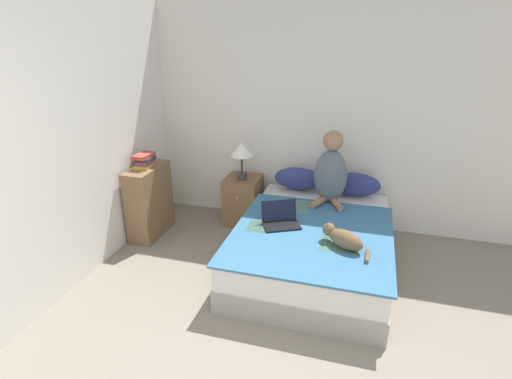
{
  "coord_description": "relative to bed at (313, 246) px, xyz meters",
  "views": [
    {
      "loc": [
        0.4,
        -1.09,
        2.25
      ],
      "look_at": [
        -0.56,
        2.25,
        0.82
      ],
      "focal_mm": 28.0,
      "sensor_mm": 36.0,
      "label": 1
    }
  ],
  "objects": [
    {
      "name": "pillow_near",
      "position": [
        -0.32,
        0.84,
        0.37
      ],
      "size": [
        0.57,
        0.22,
        0.26
      ],
      "color": "navy",
      "rests_on": "bed"
    },
    {
      "name": "bookshelf",
      "position": [
        -1.9,
        0.18,
        0.17
      ],
      "size": [
        0.27,
        0.62,
        0.81
      ],
      "color": "brown",
      "rests_on": "ground_plane"
    },
    {
      "name": "wall_side",
      "position": [
        -2.09,
        -0.68,
        1.04
      ],
      "size": [
        0.05,
        4.4,
        2.55
      ],
      "color": "silver",
      "rests_on": "ground_plane"
    },
    {
      "name": "laptop_open",
      "position": [
        -0.32,
        -0.1,
        0.29
      ],
      "size": [
        0.42,
        0.38,
        0.22
      ],
      "rotation": [
        0.0,
        0.0,
        0.47
      ],
      "color": "black",
      "rests_on": "bed"
    },
    {
      "name": "cat_tabby",
      "position": [
        0.29,
        -0.35,
        0.32
      ],
      "size": [
        0.42,
        0.36,
        0.18
      ],
      "rotation": [
        0.0,
        0.0,
        2.58
      ],
      "color": "brown",
      "rests_on": "bed"
    },
    {
      "name": "bed",
      "position": [
        0.0,
        0.0,
        0.0
      ],
      "size": [
        1.46,
        1.95,
        0.47
      ],
      "color": "#9E998E",
      "rests_on": "ground_plane"
    },
    {
      "name": "pillow_far",
      "position": [
        0.32,
        0.84,
        0.37
      ],
      "size": [
        0.57,
        0.22,
        0.26
      ],
      "color": "navy",
      "rests_on": "bed"
    },
    {
      "name": "nightstand",
      "position": [
        -0.97,
        0.76,
        0.06
      ],
      "size": [
        0.41,
        0.45,
        0.57
      ],
      "color": "brown",
      "rests_on": "ground_plane"
    },
    {
      "name": "book_stack_top",
      "position": [
        -1.91,
        0.18,
        0.66
      ],
      "size": [
        0.19,
        0.25,
        0.15
      ],
      "color": "gold",
      "rests_on": "bookshelf"
    },
    {
      "name": "wall_back",
      "position": [
        -0.0,
        1.05,
        1.04
      ],
      "size": [
        5.14,
        0.05,
        2.55
      ],
      "color": "silver",
      "rests_on": "ground_plane"
    },
    {
      "name": "table_lamp",
      "position": [
        -0.97,
        0.72,
        0.68
      ],
      "size": [
        0.26,
        0.26,
        0.45
      ],
      "color": "#38383D",
      "rests_on": "nightstand"
    },
    {
      "name": "person_sitting",
      "position": [
        0.07,
        0.58,
        0.59
      ],
      "size": [
        0.36,
        0.35,
        0.79
      ],
      "color": "slate",
      "rests_on": "bed"
    }
  ]
}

